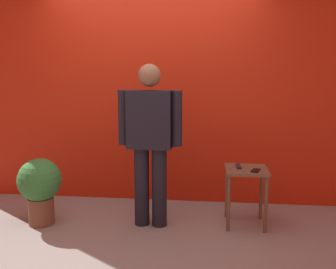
# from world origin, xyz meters

# --- Properties ---
(ground_plane) EXTENTS (12.00, 12.00, 0.00)m
(ground_plane) POSITION_xyz_m (0.00, 0.00, 0.00)
(ground_plane) COLOR gray
(back_wall_red) EXTENTS (4.88, 0.12, 3.25)m
(back_wall_red) POSITION_xyz_m (0.00, 1.25, 1.62)
(back_wall_red) COLOR #B4220D
(back_wall_red) RESTS_ON ground_plane
(standing_person) EXTENTS (0.64, 0.25, 1.63)m
(standing_person) POSITION_xyz_m (0.09, 0.43, 0.91)
(standing_person) COLOR black
(standing_person) RESTS_ON ground_plane
(side_table) EXTENTS (0.42, 0.42, 0.59)m
(side_table) POSITION_xyz_m (1.05, 0.53, 0.47)
(side_table) COLOR brown
(side_table) RESTS_ON ground_plane
(cell_phone) EXTENTS (0.11, 0.16, 0.01)m
(cell_phone) POSITION_xyz_m (1.13, 0.44, 0.60)
(cell_phone) COLOR black
(cell_phone) RESTS_ON side_table
(tv_remote) EXTENTS (0.05, 0.17, 0.02)m
(tv_remote) POSITION_xyz_m (0.97, 0.58, 0.60)
(tv_remote) COLOR black
(tv_remote) RESTS_ON side_table
(potted_plant) EXTENTS (0.44, 0.44, 0.69)m
(potted_plant) POSITION_xyz_m (-1.03, 0.32, 0.41)
(potted_plant) COLOR brown
(potted_plant) RESTS_ON ground_plane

